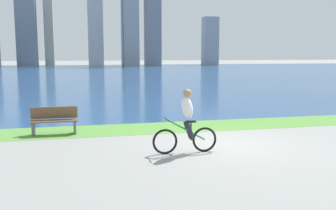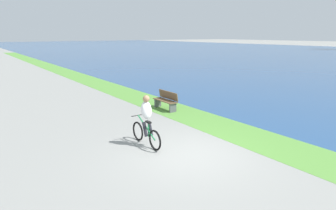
# 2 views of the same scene
# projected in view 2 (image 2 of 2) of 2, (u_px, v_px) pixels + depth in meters

# --- Properties ---
(ground_plane) EXTENTS (300.00, 300.00, 0.00)m
(ground_plane) POSITION_uv_depth(u_px,v_px,m) (189.00, 154.00, 9.03)
(ground_plane) COLOR gray
(grass_strip_bayside) EXTENTS (120.00, 2.10, 0.01)m
(grass_strip_bayside) POSITION_uv_depth(u_px,v_px,m) (249.00, 136.00, 10.62)
(grass_strip_bayside) COLOR #59933D
(grass_strip_bayside) RESTS_ON ground
(cyclist_lead) EXTENTS (1.77, 0.52, 1.71)m
(cyclist_lead) POSITION_uv_depth(u_px,v_px,m) (146.00, 121.00, 9.55)
(cyclist_lead) COLOR black
(cyclist_lead) RESTS_ON ground
(bench_near_path) EXTENTS (1.50, 0.47, 0.90)m
(bench_near_path) POSITION_uv_depth(u_px,v_px,m) (166.00, 100.00, 14.32)
(bench_near_path) COLOR brown
(bench_near_path) RESTS_ON ground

